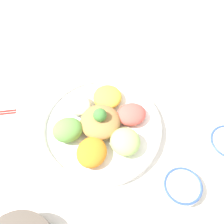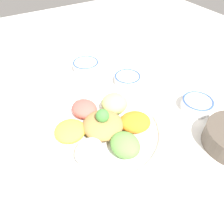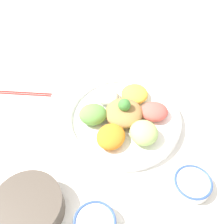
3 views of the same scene
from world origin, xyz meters
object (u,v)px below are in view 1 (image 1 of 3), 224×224
serving_spoon_main (103,53)px  serving_spoon_extra (57,47)px  salad_platter (101,125)px  sauce_bowl_red (182,187)px

serving_spoon_main → serving_spoon_extra: bearing=7.1°
salad_platter → sauce_bowl_red: 0.30m
salad_platter → serving_spoon_main: bearing=81.8°
serving_spoon_extra → serving_spoon_main: bearing=-100.2°
salad_platter → serving_spoon_main: salad_platter is taller
sauce_bowl_red → serving_spoon_extra: size_ratio=0.91×
salad_platter → sauce_bowl_red: salad_platter is taller
serving_spoon_extra → sauce_bowl_red: bearing=-143.9°
sauce_bowl_red → serving_spoon_main: sauce_bowl_red is taller
serving_spoon_main → sauce_bowl_red: bearing=130.6°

